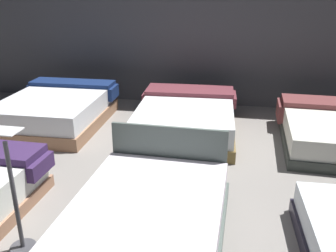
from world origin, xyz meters
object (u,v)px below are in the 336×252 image
bed_5 (333,131)px  bed_3 (57,110)px  bed_1 (146,223)px  bed_4 (186,118)px  price_sign (16,205)px

bed_5 → bed_3: bearing=-178.7°
bed_5 → bed_1: bearing=-127.3°
bed_4 → bed_5: (2.31, -0.08, -0.03)m
bed_1 → bed_4: (-0.03, 2.90, 0.04)m
bed_1 → bed_4: size_ratio=0.97×
bed_1 → price_sign: price_sign is taller
bed_1 → bed_5: bed_1 is taller
bed_1 → bed_3: 3.68m
bed_1 → price_sign: size_ratio=1.79×
bed_3 → price_sign: bearing=-70.4°
bed_3 → price_sign: 3.36m
bed_5 → price_sign: (-3.42, -3.11, 0.24)m
bed_4 → price_sign: 3.39m
bed_4 → bed_5: bearing=-4.8°
bed_3 → bed_1: bearing=-51.9°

